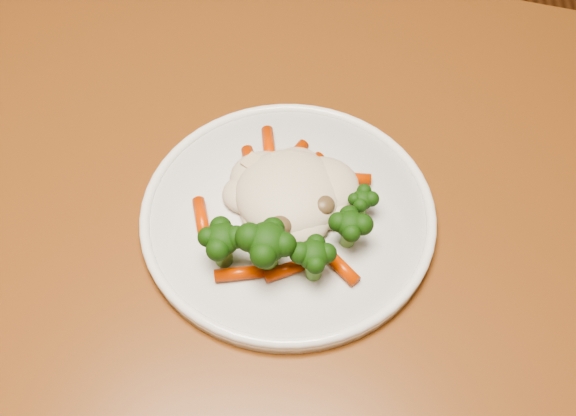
# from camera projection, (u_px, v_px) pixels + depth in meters

# --- Properties ---
(dining_table) EXTENTS (1.44, 1.12, 0.75)m
(dining_table) POSITION_uv_depth(u_px,v_px,m) (313.00, 295.00, 0.76)
(dining_table) COLOR brown
(dining_table) RESTS_ON ground
(plate) EXTENTS (0.28, 0.28, 0.01)m
(plate) POSITION_uv_depth(u_px,v_px,m) (288.00, 216.00, 0.70)
(plate) COLOR white
(plate) RESTS_ON dining_table
(meal) EXTENTS (0.18, 0.19, 0.05)m
(meal) POSITION_uv_depth(u_px,v_px,m) (287.00, 210.00, 0.67)
(meal) COLOR beige
(meal) RESTS_ON plate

